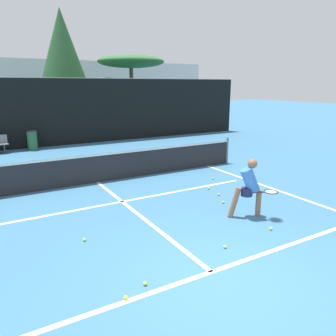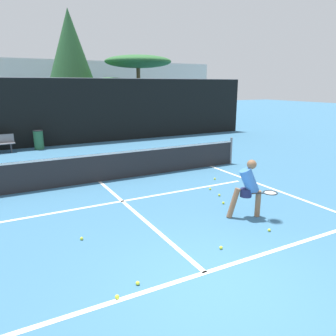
{
  "view_description": "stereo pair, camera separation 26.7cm",
  "coord_description": "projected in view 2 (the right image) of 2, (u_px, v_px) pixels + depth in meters",
  "views": [
    {
      "loc": [
        -3.17,
        -3.58,
        3.15
      ],
      "look_at": [
        1.13,
        3.86,
        0.95
      ],
      "focal_mm": 35.0,
      "sensor_mm": 36.0,
      "label": 1
    },
    {
      "loc": [
        -2.94,
        -3.71,
        3.15
      ],
      "look_at": [
        1.13,
        3.86,
        0.95
      ],
      "focal_mm": 35.0,
      "sensor_mm": 36.0,
      "label": 2
    }
  ],
  "objects": [
    {
      "name": "tree_west",
      "position": [
        111.0,
        85.0,
        23.1
      ],
      "size": [
        3.12,
        3.12,
        3.64
      ],
      "color": "brown",
      "rests_on": "ground"
    },
    {
      "name": "tennis_ball_scattered_3",
      "position": [
        82.0,
        238.0,
        6.82
      ],
      "size": [
        0.07,
        0.07,
        0.07
      ],
      "primitive_type": "sphere",
      "color": "#D1E033",
      "rests_on": "ground"
    },
    {
      "name": "tennis_ball_scattered_1",
      "position": [
        221.0,
        248.0,
        6.44
      ],
      "size": [
        0.07,
        0.07,
        0.07
      ],
      "primitive_type": "sphere",
      "color": "#D1E033",
      "rests_on": "ground"
    },
    {
      "name": "parked_car",
      "position": [
        87.0,
        125.0,
        20.71
      ],
      "size": [
        1.82,
        4.04,
        1.52
      ],
      "color": "#B7B7BC",
      "rests_on": "ground"
    },
    {
      "name": "trash_bin",
      "position": [
        39.0,
        140.0,
        16.3
      ],
      "size": [
        0.49,
        0.49,
        0.96
      ],
      "color": "#28603D",
      "rests_on": "ground"
    },
    {
      "name": "tennis_ball_scattered_0",
      "position": [
        215.0,
        179.0,
        11.13
      ],
      "size": [
        0.07,
        0.07,
        0.07
      ],
      "primitive_type": "sphere",
      "color": "#D1E033",
      "rests_on": "ground"
    },
    {
      "name": "court_baseline_near",
      "position": [
        205.0,
        273.0,
        5.64
      ],
      "size": [
        11.0,
        0.1,
        0.01
      ],
      "primitive_type": "cube",
      "color": "white",
      "rests_on": "ground"
    },
    {
      "name": "tennis_ball_scattered_4",
      "position": [
        210.0,
        189.0,
        10.06
      ],
      "size": [
        0.07,
        0.07,
        0.07
      ],
      "primitive_type": "sphere",
      "color": "#D1E033",
      "rests_on": "ground"
    },
    {
      "name": "tennis_ball_scattered_7",
      "position": [
        269.0,
        230.0,
        7.21
      ],
      "size": [
        0.07,
        0.07,
        0.07
      ],
      "primitive_type": "sphere",
      "color": "#D1E033",
      "rests_on": "ground"
    },
    {
      "name": "tennis_ball_scattered_2",
      "position": [
        117.0,
        297.0,
        4.95
      ],
      "size": [
        0.07,
        0.07,
        0.07
      ],
      "primitive_type": "sphere",
      "color": "#D1E033",
      "rests_on": "ground"
    },
    {
      "name": "ground_plane",
      "position": [
        219.0,
        285.0,
        5.3
      ],
      "size": [
        100.0,
        100.0,
        0.0
      ],
      "primitive_type": "plane",
      "color": "teal"
    },
    {
      "name": "tennis_ball_scattered_8",
      "position": [
        219.0,
        195.0,
        9.5
      ],
      "size": [
        0.07,
        0.07,
        0.07
      ],
      "primitive_type": "sphere",
      "color": "#D1E033",
      "rests_on": "ground"
    },
    {
      "name": "tree_east",
      "position": [
        138.0,
        62.0,
        23.88
      ],
      "size": [
        4.86,
        4.86,
        5.22
      ],
      "color": "brown",
      "rests_on": "ground"
    },
    {
      "name": "fence_back",
      "position": [
        55.0,
        112.0,
        16.95
      ],
      "size": [
        24.0,
        0.06,
        3.49
      ],
      "color": "black",
      "rests_on": "ground"
    },
    {
      "name": "court_service_line",
      "position": [
        122.0,
        201.0,
        9.09
      ],
      "size": [
        8.25,
        0.1,
        0.01
      ],
      "primitive_type": "cube",
      "color": "white",
      "rests_on": "ground"
    },
    {
      "name": "tennis_ball_scattered_6",
      "position": [
        223.0,
        203.0,
        8.87
      ],
      "size": [
        0.07,
        0.07,
        0.07
      ],
      "primitive_type": "sphere",
      "color": "#D1E033",
      "rests_on": "ground"
    },
    {
      "name": "court_center_mark",
      "position": [
        136.0,
        213.0,
        8.27
      ],
      "size": [
        0.1,
        6.18,
        0.01
      ],
      "primitive_type": "cube",
      "color": "white",
      "rests_on": "ground"
    },
    {
      "name": "player_practicing",
      "position": [
        249.0,
        186.0,
        7.83
      ],
      "size": [
        1.07,
        0.84,
        1.44
      ],
      "rotation": [
        0.0,
        0.0,
        -0.36
      ],
      "color": "#8C6042",
      "rests_on": "ground"
    },
    {
      "name": "building_far",
      "position": [
        26.0,
        91.0,
        28.28
      ],
      "size": [
        36.0,
        2.4,
        5.22
      ],
      "primitive_type": "cube",
      "color": "beige",
      "rests_on": "ground"
    },
    {
      "name": "court_sideline_right",
      "position": [
        268.0,
        187.0,
        10.34
      ],
      "size": [
        0.1,
        7.18,
        0.01
      ],
      "primitive_type": "cube",
      "color": "white",
      "rests_on": "ground"
    },
    {
      "name": "tree_mid",
      "position": [
        70.0,
        45.0,
        22.68
      ],
      "size": [
        3.08,
        3.08,
        8.2
      ],
      "color": "brown",
      "rests_on": "ground"
    },
    {
      "name": "net",
      "position": [
        99.0,
        167.0,
        10.79
      ],
      "size": [
        11.09,
        0.09,
        1.07
      ],
      "color": "slate",
      "rests_on": "ground"
    },
    {
      "name": "tennis_ball_scattered_5",
      "position": [
        138.0,
        283.0,
        5.29
      ],
      "size": [
        0.07,
        0.07,
        0.07
      ],
      "primitive_type": "sphere",
      "color": "#D1E033",
      "rests_on": "ground"
    }
  ]
}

